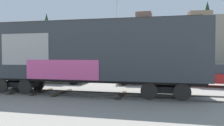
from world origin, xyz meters
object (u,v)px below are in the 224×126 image
at_px(parked_car_silver, 62,73).
at_px(parked_car_red, 209,75).
at_px(freight_car, 87,52).
at_px(parked_car_white, 140,74).
at_px(flagpole, 118,23).

xyz_separation_m(parked_car_silver, parked_car_red, (12.06, 0.45, 0.01)).
distance_m(freight_car, parked_car_silver, 6.45).
bearing_deg(freight_car, parked_car_white, 61.61).
distance_m(freight_car, parked_car_white, 6.26).
relative_size(parked_car_silver, parked_car_red, 0.95).
height_order(parked_car_white, parked_car_red, parked_car_red).
height_order(freight_car, flagpole, flagpole).
xyz_separation_m(flagpole, parked_car_silver, (-3.81, -6.74, -5.17)).
bearing_deg(flagpole, parked_car_silver, -119.51).
bearing_deg(flagpole, freight_car, -89.56).
relative_size(freight_car, parked_car_white, 3.27).
xyz_separation_m(parked_car_silver, parked_car_white, (6.76, 0.46, -0.01)).
bearing_deg(parked_car_white, flagpole, 115.14).
bearing_deg(flagpole, parked_car_white, -64.86).
xyz_separation_m(flagpole, parked_car_white, (2.95, -6.28, -5.18)).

